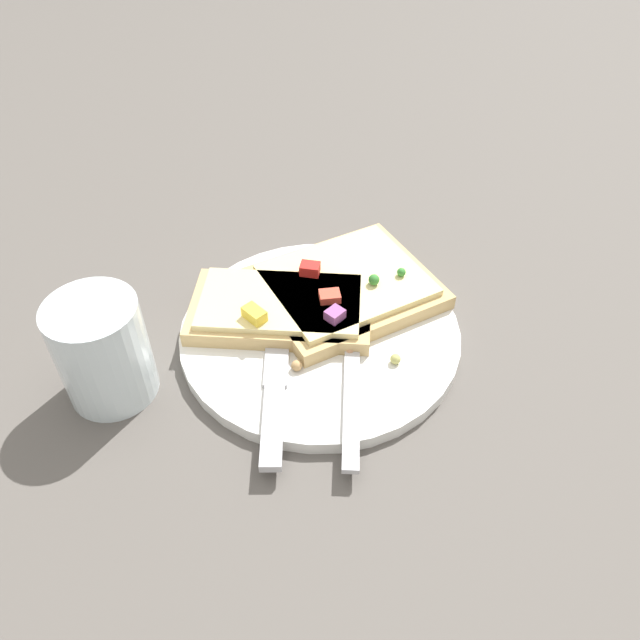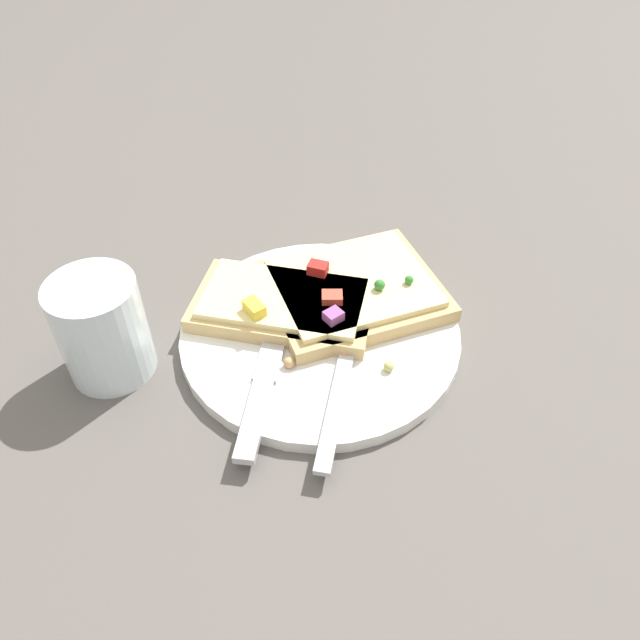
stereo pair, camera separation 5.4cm
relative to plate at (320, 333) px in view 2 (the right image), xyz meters
name	(u,v)px [view 2 (the right image)]	position (x,y,z in m)	size (l,w,h in m)	color
ground_plane	(320,338)	(0.00, 0.00, -0.01)	(4.00, 4.00, 0.00)	#56514C
plate	(320,333)	(0.00, 0.00, 0.00)	(0.24, 0.24, 0.01)	white
fork	(348,348)	(0.03, -0.02, 0.01)	(0.03, 0.22, 0.01)	#B7B7BC
knife	(266,373)	(-0.03, -0.06, 0.01)	(0.03, 0.20, 0.01)	#B7B7BC
pizza_slice_main	(352,289)	(0.02, 0.05, 0.02)	(0.20, 0.19, 0.03)	tan
pizza_slice_corner	(284,305)	(-0.04, 0.01, 0.02)	(0.16, 0.09, 0.03)	tan
crumb_scatter	(334,352)	(0.02, -0.03, 0.01)	(0.09, 0.06, 0.01)	tan
drinking_glass	(102,329)	(-0.16, -0.07, 0.04)	(0.07, 0.07, 0.09)	silver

